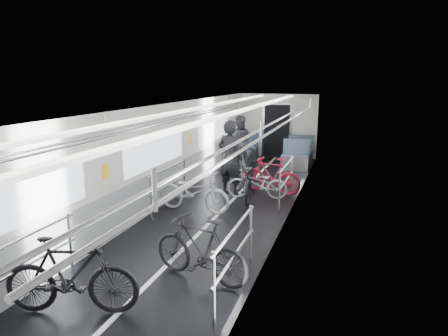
% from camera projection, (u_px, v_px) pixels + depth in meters
% --- Properties ---
extents(car_shell, '(3.02, 14.01, 2.41)m').
position_uv_depth(car_shell, '(240.00, 152.00, 10.33)').
color(car_shell, black).
rests_on(car_shell, ground).
extents(bike_left_mid, '(1.83, 0.96, 1.06)m').
position_uv_depth(bike_left_mid, '(71.00, 275.00, 5.11)').
color(bike_left_mid, black).
rests_on(bike_left_mid, floor).
extents(bike_left_far, '(1.81, 0.76, 0.93)m').
position_uv_depth(bike_left_far, '(194.00, 192.00, 9.08)').
color(bike_left_far, '#B7B6BB').
rests_on(bike_left_far, floor).
extents(bike_right_near, '(1.73, 0.85, 1.00)m').
position_uv_depth(bike_right_near, '(200.00, 249.00, 5.97)').
color(bike_right_near, black).
rests_on(bike_right_near, floor).
extents(bike_right_mid, '(1.58, 0.76, 0.79)m').
position_uv_depth(bike_right_mid, '(257.00, 183.00, 10.04)').
color(bike_right_mid, '#AAABAF').
rests_on(bike_right_mid, floor).
extents(bike_right_far, '(1.66, 0.74, 0.96)m').
position_uv_depth(bike_right_far, '(271.00, 175.00, 10.51)').
color(bike_right_far, red).
rests_on(bike_right_far, floor).
extents(bike_aisle, '(0.99, 1.98, 0.99)m').
position_uv_depth(bike_aisle, '(250.00, 179.00, 10.09)').
color(bike_aisle, black).
rests_on(bike_aisle, floor).
extents(person_standing, '(0.81, 0.63, 1.96)m').
position_uv_depth(person_standing, '(230.00, 158.00, 10.23)').
color(person_standing, black).
rests_on(person_standing, floor).
extents(person_seated, '(0.95, 0.80, 1.76)m').
position_uv_depth(person_seated, '(239.00, 142.00, 13.49)').
color(person_seated, '#29262D').
rests_on(person_seated, floor).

